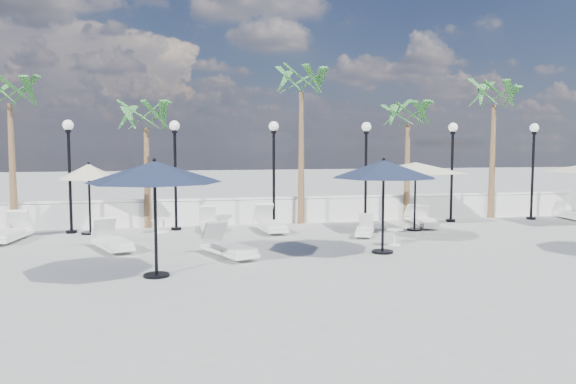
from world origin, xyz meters
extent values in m
plane|color=gray|center=(0.00, 0.00, 0.00)|extent=(100.00, 100.00, 0.00)
cube|color=silver|center=(0.00, 7.50, 0.45)|extent=(26.00, 0.30, 0.90)
cube|color=silver|center=(0.00, 7.50, 0.97)|extent=(26.00, 0.12, 0.08)
cylinder|color=black|center=(-7.00, 6.50, 0.05)|extent=(0.36, 0.36, 0.10)
cylinder|color=black|center=(-7.00, 6.50, 1.75)|extent=(0.10, 0.10, 3.50)
cylinder|color=black|center=(-7.00, 6.50, 3.45)|extent=(0.18, 0.18, 0.10)
sphere|color=white|center=(-7.00, 6.50, 3.66)|extent=(0.36, 0.36, 0.36)
cylinder|color=black|center=(-3.50, 6.50, 0.05)|extent=(0.36, 0.36, 0.10)
cylinder|color=black|center=(-3.50, 6.50, 1.75)|extent=(0.10, 0.10, 3.50)
cylinder|color=black|center=(-3.50, 6.50, 3.45)|extent=(0.18, 0.18, 0.10)
sphere|color=white|center=(-3.50, 6.50, 3.66)|extent=(0.36, 0.36, 0.36)
cylinder|color=black|center=(0.00, 6.50, 0.05)|extent=(0.36, 0.36, 0.10)
cylinder|color=black|center=(0.00, 6.50, 1.75)|extent=(0.10, 0.10, 3.50)
cylinder|color=black|center=(0.00, 6.50, 3.45)|extent=(0.18, 0.18, 0.10)
sphere|color=white|center=(0.00, 6.50, 3.66)|extent=(0.36, 0.36, 0.36)
cylinder|color=black|center=(3.50, 6.50, 0.05)|extent=(0.36, 0.36, 0.10)
cylinder|color=black|center=(3.50, 6.50, 1.75)|extent=(0.10, 0.10, 3.50)
cylinder|color=black|center=(3.50, 6.50, 3.45)|extent=(0.18, 0.18, 0.10)
sphere|color=white|center=(3.50, 6.50, 3.66)|extent=(0.36, 0.36, 0.36)
cylinder|color=black|center=(7.00, 6.50, 0.05)|extent=(0.36, 0.36, 0.10)
cylinder|color=black|center=(7.00, 6.50, 1.75)|extent=(0.10, 0.10, 3.50)
cylinder|color=black|center=(7.00, 6.50, 3.45)|extent=(0.18, 0.18, 0.10)
sphere|color=white|center=(7.00, 6.50, 3.66)|extent=(0.36, 0.36, 0.36)
cylinder|color=black|center=(10.50, 6.50, 0.05)|extent=(0.36, 0.36, 0.10)
cylinder|color=black|center=(10.50, 6.50, 1.75)|extent=(0.10, 0.10, 3.50)
cylinder|color=black|center=(10.50, 6.50, 3.45)|extent=(0.18, 0.18, 0.10)
sphere|color=white|center=(10.50, 6.50, 3.66)|extent=(0.36, 0.36, 0.36)
cone|color=brown|center=(-9.00, 7.30, 2.20)|extent=(0.28, 0.28, 4.40)
cone|color=brown|center=(-4.50, 7.30, 1.80)|extent=(0.28, 0.28, 3.60)
cone|color=brown|center=(1.20, 7.30, 2.50)|extent=(0.28, 0.28, 5.00)
cone|color=brown|center=(5.50, 7.30, 1.90)|extent=(0.28, 0.28, 3.80)
cone|color=brown|center=(9.20, 7.30, 2.30)|extent=(0.28, 0.28, 4.60)
cube|color=white|center=(-5.30, 3.01, 0.16)|extent=(1.41, 2.13, 0.11)
cube|color=white|center=(-5.19, 2.76, 0.28)|extent=(1.11, 1.51, 0.11)
cube|color=white|center=(-5.62, 3.77, 0.57)|extent=(0.77, 0.69, 0.63)
cube|color=white|center=(-8.59, 5.12, 0.17)|extent=(1.00, 2.18, 0.11)
cube|color=white|center=(-8.64, 4.84, 0.30)|extent=(0.86, 1.50, 0.11)
cube|color=white|center=(-8.47, 5.96, 0.59)|extent=(0.72, 0.59, 0.66)
cube|color=white|center=(-2.13, 1.42, 0.17)|extent=(1.47, 2.19, 0.11)
cube|color=white|center=(-2.02, 1.17, 0.29)|extent=(1.16, 1.55, 0.11)
cube|color=white|center=(-2.46, 2.20, 0.59)|extent=(0.80, 0.71, 0.65)
cube|color=white|center=(2.60, 3.97, 0.13)|extent=(1.12, 1.67, 0.09)
cube|color=white|center=(2.51, 3.77, 0.22)|extent=(0.88, 1.18, 0.09)
cube|color=white|center=(2.85, 4.56, 0.45)|extent=(0.61, 0.54, 0.50)
cube|color=white|center=(-2.36, 6.20, 0.15)|extent=(0.67, 1.88, 0.10)
cube|color=white|center=(-2.35, 5.95, 0.26)|extent=(0.62, 1.28, 0.10)
cube|color=white|center=(-2.37, 6.96, 0.53)|extent=(0.60, 0.46, 0.58)
cube|color=white|center=(-0.34, 5.41, 0.17)|extent=(0.97, 2.19, 0.11)
cube|color=white|center=(-0.30, 5.12, 0.30)|extent=(0.84, 1.50, 0.11)
cube|color=white|center=(-0.44, 6.26, 0.59)|extent=(0.72, 0.58, 0.66)
cube|color=white|center=(5.58, 6.20, 0.13)|extent=(0.66, 1.64, 0.09)
cube|color=white|center=(5.60, 5.98, 0.23)|extent=(0.59, 1.12, 0.09)
cube|color=white|center=(5.53, 6.85, 0.45)|extent=(0.53, 0.42, 0.50)
cube|color=white|center=(5.38, 5.29, 0.14)|extent=(0.87, 1.83, 0.09)
cube|color=white|center=(5.34, 5.05, 0.25)|extent=(0.74, 1.26, 0.09)
cube|color=white|center=(5.49, 5.99, 0.49)|extent=(0.61, 0.50, 0.55)
cube|color=white|center=(12.00, 6.20, 0.13)|extent=(0.66, 1.64, 0.09)
cube|color=white|center=(11.98, 5.98, 0.23)|extent=(0.58, 1.12, 0.09)
cube|color=white|center=(12.05, 6.85, 0.45)|extent=(0.53, 0.42, 0.50)
cylinder|color=white|center=(-3.93, 6.17, 0.01)|extent=(0.39, 0.39, 0.03)
cylinder|color=white|center=(-3.93, 6.17, 0.23)|extent=(0.06, 0.06, 0.47)
cylinder|color=white|center=(-3.93, 6.17, 0.48)|extent=(0.51, 0.51, 0.03)
cylinder|color=white|center=(-4.11, 5.98, 0.01)|extent=(0.36, 0.36, 0.03)
cylinder|color=white|center=(-4.11, 5.98, 0.21)|extent=(0.05, 0.05, 0.43)
cylinder|color=white|center=(-4.11, 5.98, 0.44)|extent=(0.46, 0.46, 0.03)
cylinder|color=white|center=(2.91, 2.16, 0.01)|extent=(0.39, 0.39, 0.03)
cylinder|color=white|center=(2.91, 2.16, 0.23)|extent=(0.06, 0.06, 0.46)
cylinder|color=white|center=(2.91, 2.16, 0.47)|extent=(0.50, 0.50, 0.03)
cylinder|color=black|center=(-3.97, -0.47, 0.03)|extent=(0.59, 0.59, 0.06)
cylinder|color=black|center=(-3.97, -0.47, 1.30)|extent=(0.07, 0.07, 2.60)
cone|color=black|center=(-3.97, -0.47, 2.41)|extent=(3.08, 3.08, 0.48)
sphere|color=black|center=(-3.97, -0.47, 2.68)|extent=(0.08, 0.08, 0.08)
cylinder|color=black|center=(2.13, 1.14, 0.03)|extent=(0.59, 0.59, 0.06)
cylinder|color=black|center=(2.13, 1.14, 1.27)|extent=(0.07, 0.07, 2.54)
cone|color=black|center=(2.13, 1.14, 2.35)|extent=(2.96, 2.96, 0.48)
sphere|color=black|center=(2.13, 1.14, 2.61)|extent=(0.08, 0.08, 0.08)
cylinder|color=black|center=(4.71, 4.77, 0.03)|extent=(0.53, 0.53, 0.06)
cylinder|color=black|center=(4.71, 4.77, 1.18)|extent=(0.07, 0.07, 2.36)
pyramid|color=#BDB296|center=(4.71, 4.77, 2.39)|extent=(5.23, 5.23, 0.36)
cylinder|color=black|center=(-6.34, 6.20, 0.03)|extent=(0.61, 0.61, 0.07)
cylinder|color=black|center=(-6.34, 6.20, 1.15)|extent=(0.08, 0.08, 2.31)
cone|color=#BDB296|center=(-6.34, 6.20, 2.11)|extent=(1.98, 1.98, 0.49)
sphere|color=black|center=(-6.34, 6.20, 2.38)|extent=(0.09, 0.09, 0.09)
camera|label=1|loc=(-3.52, -13.48, 3.06)|focal=35.00mm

